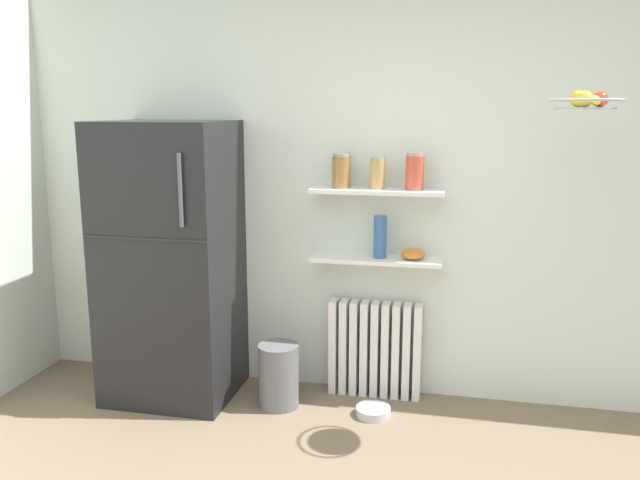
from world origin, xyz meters
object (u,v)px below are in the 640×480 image
hanging_fruit_basket (587,101)px  refrigerator (171,262)px  storage_jar_1 (378,173)px  vase (380,237)px  shelf_bowl (413,254)px  pet_food_bowl (373,411)px  trash_bin (279,375)px  storage_jar_0 (341,171)px  storage_jar_2 (415,171)px  radiator (375,349)px

hanging_fruit_basket → refrigerator: bearing=175.3°
storage_jar_1 → hanging_fruit_basket: 1.20m
refrigerator → vase: refrigerator is taller
shelf_bowl → pet_food_bowl: 0.96m
storage_jar_1 → trash_bin: storage_jar_1 is taller
storage_jar_0 → storage_jar_2: 0.43m
storage_jar_2 → vase: (-0.19, 0.00, -0.40)m
storage_jar_2 → pet_food_bowl: storage_jar_2 is taller
vase → pet_food_bowl: 1.03m
radiator → shelf_bowl: shelf_bowl is taller
refrigerator → pet_food_bowl: 1.52m
hanging_fruit_basket → shelf_bowl: bearing=154.2°
storage_jar_0 → hanging_fruit_basket: 1.39m
radiator → trash_bin: (-0.55, -0.28, -0.11)m
storage_jar_1 → storage_jar_2: size_ratio=0.88×
storage_jar_1 → trash_bin: bearing=-155.0°
shelf_bowl → hanging_fruit_basket: (0.83, -0.40, 0.88)m
vase → hanging_fruit_basket: 1.36m
refrigerator → shelf_bowl: (1.46, 0.21, 0.08)m
hanging_fruit_basket → vase: bearing=158.7°
refrigerator → vase: (1.26, 0.21, 0.17)m
radiator → vase: 0.72m
storage_jar_1 → shelf_bowl: size_ratio=1.30×
storage_jar_0 → shelf_bowl: size_ratio=1.42×
radiator → storage_jar_1: bearing=-90.0°
storage_jar_1 → hanging_fruit_basket: (1.05, -0.40, 0.41)m
storage_jar_2 → pet_food_bowl: size_ratio=1.05×
storage_jar_1 → trash_bin: 1.35m
refrigerator → storage_jar_2: size_ratio=7.86×
trash_bin → shelf_bowl: bearing=18.4°
pet_food_bowl → hanging_fruit_basket: (1.02, -0.14, 1.79)m
storage_jar_1 → storage_jar_2: 0.22m
storage_jar_0 → storage_jar_2: size_ratio=0.96×
radiator → vase: (0.02, -0.03, 0.72)m
storage_jar_2 → vase: bearing=180.0°
refrigerator → vase: 1.29m
storage_jar_0 → hanging_fruit_basket: bearing=-17.6°
storage_jar_1 → shelf_bowl: (0.22, 0.00, -0.48)m
trash_bin → pet_food_bowl: bearing=-0.6°
storage_jar_2 → hanging_fruit_basket: 1.01m
hanging_fruit_basket → storage_jar_0: bearing=162.4°
pet_food_bowl → trash_bin: bearing=179.4°
vase → pet_food_bowl: vase is taller
storage_jar_0 → trash_bin: bearing=-142.3°
vase → shelf_bowl: vase is taller
storage_jar_0 → radiator: bearing=7.9°
storage_jar_0 → trash_bin: storage_jar_0 is taller
radiator → storage_jar_0: (-0.22, -0.03, 1.11)m
trash_bin → hanging_fruit_basket: bearing=-5.3°
storage_jar_2 → vase: 0.44m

